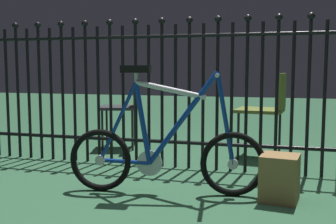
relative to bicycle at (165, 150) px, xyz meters
The scene contains 6 objects.
ground_plane 0.32m from the bicycle, 131.51° to the right, with size 20.00×20.00×0.00m, color #2E5B3D.
iron_fence 0.85m from the bicycle, 97.40° to the left, with size 4.80×0.07×1.36m.
bicycle is the anchor object (origin of this frame).
chair_olive 1.51m from the bicycle, 64.39° to the left, with size 0.47×0.47×0.82m.
chair_charcoal 1.73m from the bicycle, 120.16° to the left, with size 0.49×0.49×0.85m.
display_crate 0.78m from the bicycle, ahead, with size 0.24×0.24×0.31m, color olive.
Camera 1 is at (0.83, -2.61, 0.86)m, focal length 43.92 mm.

